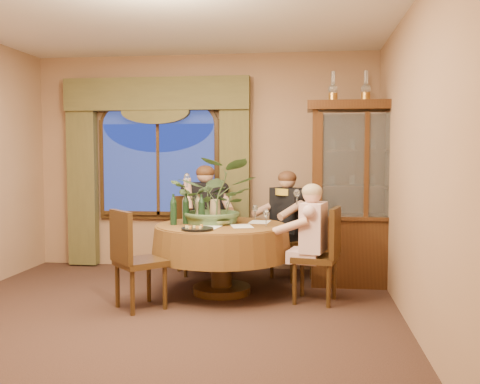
# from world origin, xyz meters

# --- Properties ---
(floor) EXTENTS (5.00, 5.00, 0.00)m
(floor) POSITION_xyz_m (0.00, 0.00, 0.00)
(floor) COLOR black
(floor) RESTS_ON ground
(wall_back) EXTENTS (4.50, 0.00, 4.50)m
(wall_back) POSITION_xyz_m (0.00, 2.50, 1.40)
(wall_back) COLOR #956E4F
(wall_back) RESTS_ON ground
(wall_right) EXTENTS (0.00, 5.00, 5.00)m
(wall_right) POSITION_xyz_m (2.25, 0.00, 1.40)
(wall_right) COLOR #956E4F
(wall_right) RESTS_ON ground
(window) EXTENTS (1.62, 0.10, 1.32)m
(window) POSITION_xyz_m (-0.60, 2.43, 1.30)
(window) COLOR navy
(window) RESTS_ON wall_back
(arched_transom) EXTENTS (1.60, 0.06, 0.44)m
(arched_transom) POSITION_xyz_m (-0.60, 2.43, 2.08)
(arched_transom) COLOR navy
(arched_transom) RESTS_ON wall_back
(drapery_left) EXTENTS (0.38, 0.14, 2.32)m
(drapery_left) POSITION_xyz_m (-1.63, 2.38, 1.18)
(drapery_left) COLOR #494625
(drapery_left) RESTS_ON floor
(drapery_right) EXTENTS (0.38, 0.14, 2.32)m
(drapery_right) POSITION_xyz_m (0.43, 2.38, 1.18)
(drapery_right) COLOR #494625
(drapery_right) RESTS_ON floor
(swag_valance) EXTENTS (2.45, 0.16, 0.42)m
(swag_valance) POSITION_xyz_m (-0.60, 2.35, 2.28)
(swag_valance) COLOR #494625
(swag_valance) RESTS_ON wall_back
(dining_table) EXTENTS (1.84, 1.84, 0.75)m
(dining_table) POSITION_xyz_m (0.45, 1.18, 0.38)
(dining_table) COLOR maroon
(dining_table) RESTS_ON floor
(china_cabinet) EXTENTS (1.30, 0.52, 2.09)m
(china_cabinet) POSITION_xyz_m (2.00, 1.75, 1.05)
(china_cabinet) COLOR #321A0C
(china_cabinet) RESTS_ON floor
(oil_lamp_left) EXTENTS (0.11, 0.11, 0.34)m
(oil_lamp_left) POSITION_xyz_m (1.64, 1.75, 2.26)
(oil_lamp_left) COLOR #A5722D
(oil_lamp_left) RESTS_ON china_cabinet
(oil_lamp_center) EXTENTS (0.11, 0.11, 0.34)m
(oil_lamp_center) POSITION_xyz_m (2.00, 1.75, 2.26)
(oil_lamp_center) COLOR #A5722D
(oil_lamp_center) RESTS_ON china_cabinet
(oil_lamp_right) EXTENTS (0.11, 0.11, 0.34)m
(oil_lamp_right) POSITION_xyz_m (2.37, 1.75, 2.26)
(oil_lamp_right) COLOR #A5722D
(oil_lamp_right) RESTS_ON china_cabinet
(chair_right) EXTENTS (0.50, 0.50, 0.96)m
(chair_right) POSITION_xyz_m (1.44, 0.96, 0.48)
(chair_right) COLOR black
(chair_right) RESTS_ON floor
(chair_back_right) EXTENTS (0.59, 0.59, 0.96)m
(chair_back_right) POSITION_xyz_m (1.18, 1.96, 0.48)
(chair_back_right) COLOR black
(chair_back_right) RESTS_ON floor
(chair_back) EXTENTS (0.57, 0.57, 0.96)m
(chair_back) POSITION_xyz_m (-0.04, 2.11, 0.48)
(chair_back) COLOR black
(chair_back) RESTS_ON floor
(chair_front_left) EXTENTS (0.59, 0.59, 0.96)m
(chair_front_left) POSITION_xyz_m (-0.24, 0.52, 0.48)
(chair_front_left) COLOR black
(chair_front_left) RESTS_ON floor
(person_pink) EXTENTS (0.48, 0.51, 1.21)m
(person_pink) POSITION_xyz_m (1.43, 0.95, 0.60)
(person_pink) COLOR beige
(person_pink) RESTS_ON floor
(person_back) EXTENTS (0.62, 0.59, 1.37)m
(person_back) POSITION_xyz_m (0.09, 2.14, 0.68)
(person_back) COLOR black
(person_back) RESTS_ON floor
(person_scarf) EXTENTS (0.64, 0.63, 1.31)m
(person_scarf) POSITION_xyz_m (1.13, 1.98, 0.65)
(person_scarf) COLOR black
(person_scarf) RESTS_ON floor
(stoneware_vase) EXTENTS (0.14, 0.14, 0.26)m
(stoneware_vase) POSITION_xyz_m (0.36, 1.30, 0.88)
(stoneware_vase) COLOR #9A8362
(stoneware_vase) RESTS_ON dining_table
(centerpiece_plant) EXTENTS (0.93, 1.03, 0.81)m
(centerpiece_plant) POSITION_xyz_m (0.37, 1.31, 1.35)
(centerpiece_plant) COLOR #405C35
(centerpiece_plant) RESTS_ON dining_table
(olive_bowl) EXTENTS (0.17, 0.17, 0.05)m
(olive_bowl) POSITION_xyz_m (0.47, 1.10, 0.78)
(olive_bowl) COLOR #546033
(olive_bowl) RESTS_ON dining_table
(cheese_platter) EXTENTS (0.32, 0.32, 0.02)m
(cheese_platter) POSITION_xyz_m (0.28, 0.71, 0.76)
(cheese_platter) COLOR black
(cheese_platter) RESTS_ON dining_table
(wine_bottle_0) EXTENTS (0.07, 0.07, 0.33)m
(wine_bottle_0) POSITION_xyz_m (0.06, 1.18, 0.92)
(wine_bottle_0) COLOR black
(wine_bottle_0) RESTS_ON dining_table
(wine_bottle_1) EXTENTS (0.07, 0.07, 0.33)m
(wine_bottle_1) POSITION_xyz_m (0.18, 1.27, 0.92)
(wine_bottle_1) COLOR tan
(wine_bottle_1) RESTS_ON dining_table
(wine_bottle_2) EXTENTS (0.07, 0.07, 0.33)m
(wine_bottle_2) POSITION_xyz_m (0.03, 1.30, 0.92)
(wine_bottle_2) COLOR tan
(wine_bottle_2) RESTS_ON dining_table
(wine_bottle_3) EXTENTS (0.07, 0.07, 0.33)m
(wine_bottle_3) POSITION_xyz_m (-0.05, 1.08, 0.92)
(wine_bottle_3) COLOR black
(wine_bottle_3) RESTS_ON dining_table
(wine_bottle_4) EXTENTS (0.07, 0.07, 0.33)m
(wine_bottle_4) POSITION_xyz_m (0.25, 1.07, 0.92)
(wine_bottle_4) COLOR black
(wine_bottle_4) RESTS_ON dining_table
(wine_bottle_5) EXTENTS (0.07, 0.07, 0.33)m
(wine_bottle_5) POSITION_xyz_m (0.15, 1.40, 0.92)
(wine_bottle_5) COLOR black
(wine_bottle_5) RESTS_ON dining_table
(tasting_paper_0) EXTENTS (0.28, 0.34, 0.00)m
(tasting_paper_0) POSITION_xyz_m (0.69, 1.03, 0.75)
(tasting_paper_0) COLOR white
(tasting_paper_0) RESTS_ON dining_table
(tasting_paper_1) EXTENTS (0.23, 0.31, 0.00)m
(tasting_paper_1) POSITION_xyz_m (0.84, 1.40, 0.75)
(tasting_paper_1) COLOR white
(tasting_paper_1) RESTS_ON dining_table
(tasting_paper_2) EXTENTS (0.25, 0.33, 0.00)m
(tasting_paper_2) POSITION_xyz_m (0.36, 0.89, 0.75)
(tasting_paper_2) COLOR white
(tasting_paper_2) RESTS_ON dining_table
(wine_glass_person_pink) EXTENTS (0.07, 0.07, 0.18)m
(wine_glass_person_pink) POSITION_xyz_m (0.94, 1.06, 0.84)
(wine_glass_person_pink) COLOR silver
(wine_glass_person_pink) RESTS_ON dining_table
(wine_glass_person_back) EXTENTS (0.07, 0.07, 0.18)m
(wine_glass_person_back) POSITION_xyz_m (0.27, 1.65, 0.84)
(wine_glass_person_back) COLOR silver
(wine_glass_person_back) RESTS_ON dining_table
(wine_glass_person_scarf) EXTENTS (0.07, 0.07, 0.18)m
(wine_glass_person_scarf) POSITION_xyz_m (0.78, 1.56, 0.84)
(wine_glass_person_scarf) COLOR silver
(wine_glass_person_scarf) RESTS_ON dining_table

